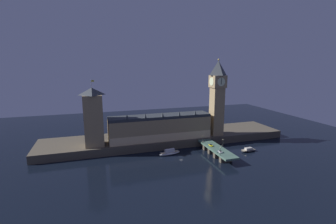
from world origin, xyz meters
TOP-DOWN VIEW (x-y plane):
  - ground_plane at (0.00, 0.00)m, footprint 400.00×400.00m
  - embankment at (0.00, 39.00)m, footprint 220.00×42.00m
  - parliament_hall at (-8.57, 29.20)m, footprint 87.42×17.73m
  - clock_tower at (43.94, 26.60)m, footprint 12.54×12.65m
  - victoria_tower at (-63.16, 28.68)m, footprint 14.64×14.64m
  - bridge at (27.87, -5.00)m, footprint 11.12×46.00m
  - car_northbound_lead at (25.42, 0.40)m, footprint 1.96×4.60m
  - car_northbound_trail at (25.42, -14.84)m, footprint 1.96×3.88m
  - pedestrian_near_rail at (22.98, -15.05)m, footprint 0.38×0.38m
  - pedestrian_mid_walk at (32.77, -4.27)m, footprint 0.38×0.38m
  - pedestrian_far_rail at (22.98, 9.36)m, footprint 0.38×0.38m
  - street_lamp_near at (22.58, -19.72)m, footprint 1.34×0.60m
  - street_lamp_mid at (33.17, -5.00)m, footprint 1.34×0.60m
  - street_lamp_far at (22.58, 9.72)m, footprint 1.34×0.60m
  - boat_upstream at (-7.07, 7.09)m, footprint 17.97×6.34m
  - boat_downstream at (56.78, -5.70)m, footprint 13.41×5.43m

SIDE VIEW (x-z plane):
  - ground_plane at x=0.00m, z-range 0.00..0.00m
  - boat_downstream at x=56.78m, z-range -0.45..2.89m
  - boat_upstream at x=-7.07m, z-range -0.63..4.07m
  - embankment at x=0.00m, z-range 0.00..6.65m
  - bridge at x=27.87m, z-range 1.00..7.07m
  - car_northbound_lead at x=25.42m, z-range 6.03..7.41m
  - car_northbound_trail at x=25.42m, z-range 6.03..7.46m
  - pedestrian_near_rail at x=22.98m, z-range 6.11..7.68m
  - pedestrian_far_rail at x=22.98m, z-range 6.12..7.76m
  - pedestrian_mid_walk at x=32.77m, z-range 6.13..7.97m
  - street_lamp_far at x=22.58m, z-range 6.84..12.88m
  - street_lamp_near at x=22.58m, z-range 6.87..13.15m
  - street_lamp_mid at x=33.17m, z-range 6.92..13.67m
  - parliament_hall at x=-8.57m, z-range 4.53..29.77m
  - victoria_tower at x=-63.16m, z-range 3.75..55.99m
  - clock_tower at x=43.94m, z-range 8.58..77.02m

